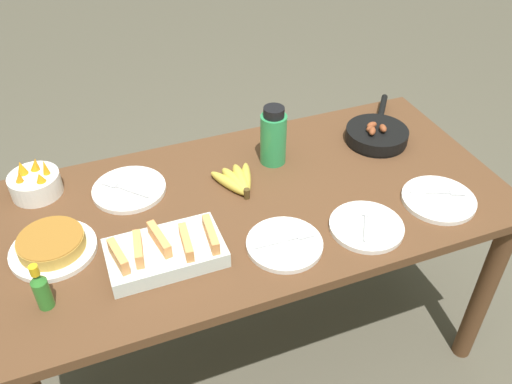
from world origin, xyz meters
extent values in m
plane|color=#565142|center=(0.00, 0.00, 0.00)|extent=(14.00, 14.00, 0.00)
cube|color=brown|center=(0.00, 0.00, 0.75)|extent=(1.64, 0.81, 0.03)
cylinder|color=brown|center=(0.76, -0.35, 0.37)|extent=(0.07, 0.07, 0.73)
cylinder|color=brown|center=(-0.76, 0.35, 0.37)|extent=(0.07, 0.07, 0.73)
cylinder|color=brown|center=(0.76, 0.35, 0.37)|extent=(0.07, 0.07, 0.73)
ellipsoid|color=gold|center=(0.00, 0.09, 0.78)|extent=(0.09, 0.18, 0.03)
ellipsoid|color=gold|center=(-0.02, 0.09, 0.78)|extent=(0.06, 0.17, 0.04)
ellipsoid|color=gold|center=(-0.04, 0.09, 0.78)|extent=(0.07, 0.17, 0.04)
ellipsoid|color=gold|center=(-0.06, 0.09, 0.78)|extent=(0.11, 0.17, 0.03)
cylinder|color=#4C3819|center=(-0.03, 0.02, 0.78)|extent=(0.02, 0.02, 0.04)
cube|color=silver|center=(-0.34, -0.16, 0.79)|extent=(0.33, 0.19, 0.05)
cube|color=#F29E56|center=(-0.47, -0.17, 0.84)|extent=(0.04, 0.11, 0.05)
cube|color=#F29E56|center=(-0.41, -0.16, 0.84)|extent=(0.04, 0.11, 0.05)
cube|color=#F29E56|center=(-0.35, -0.14, 0.83)|extent=(0.04, 0.13, 0.05)
cube|color=#F29E56|center=(-0.28, -0.18, 0.83)|extent=(0.03, 0.12, 0.04)
cube|color=#F29E56|center=(-0.21, -0.18, 0.83)|extent=(0.03, 0.13, 0.04)
cylinder|color=black|center=(0.54, 0.15, 0.77)|extent=(0.22, 0.22, 0.01)
cylinder|color=black|center=(0.54, 0.15, 0.80)|extent=(0.23, 0.23, 0.04)
cylinder|color=black|center=(0.66, 0.31, 0.80)|extent=(0.12, 0.15, 0.02)
ellipsoid|color=brown|center=(0.55, 0.13, 0.83)|extent=(0.04, 0.05, 0.03)
ellipsoid|color=brown|center=(0.52, 0.17, 0.83)|extent=(0.05, 0.04, 0.03)
ellipsoid|color=brown|center=(0.50, 0.13, 0.83)|extent=(0.05, 0.05, 0.03)
ellipsoid|color=brown|center=(0.51, 0.15, 0.83)|extent=(0.04, 0.04, 0.03)
cylinder|color=white|center=(-0.63, -0.01, 0.77)|extent=(0.25, 0.25, 0.02)
cylinder|color=gold|center=(-0.63, -0.01, 0.80)|extent=(0.19, 0.19, 0.04)
cylinder|color=#9F6624|center=(-0.63, -0.01, 0.82)|extent=(0.19, 0.19, 0.00)
cylinder|color=white|center=(0.00, -0.23, 0.77)|extent=(0.23, 0.23, 0.02)
cylinder|color=#B2B2B7|center=(-0.03, -0.23, 0.78)|extent=(0.13, 0.01, 0.01)
cube|color=#B2B2B7|center=(0.07, -0.23, 0.78)|extent=(0.05, 0.02, 0.00)
cylinder|color=white|center=(0.55, -0.22, 0.77)|extent=(0.24, 0.24, 0.02)
cylinder|color=#B2B2B7|center=(0.53, -0.19, 0.78)|extent=(0.12, 0.06, 0.01)
cube|color=#B2B2B7|center=(0.61, -0.23, 0.78)|extent=(0.05, 0.04, 0.00)
cylinder|color=white|center=(0.26, -0.25, 0.77)|extent=(0.23, 0.23, 0.02)
cylinder|color=#B2B2B7|center=(0.25, -0.27, 0.78)|extent=(0.07, 0.10, 0.01)
cube|color=#B2B2B7|center=(0.29, -0.20, 0.78)|extent=(0.04, 0.05, 0.00)
cylinder|color=white|center=(-0.38, 0.19, 0.77)|extent=(0.24, 0.24, 0.02)
cylinder|color=#B2B2B7|center=(-0.37, 0.16, 0.78)|extent=(0.09, 0.10, 0.01)
cube|color=#B2B2B7|center=(-0.43, 0.23, 0.78)|extent=(0.05, 0.05, 0.00)
cylinder|color=white|center=(-0.66, 0.29, 0.80)|extent=(0.16, 0.16, 0.07)
cone|color=orange|center=(-0.61, 0.28, 0.86)|extent=(0.03, 0.03, 0.06)
cone|color=orange|center=(-0.64, 0.32, 0.86)|extent=(0.05, 0.05, 0.06)
cone|color=orange|center=(-0.69, 0.31, 0.86)|extent=(0.05, 0.05, 0.05)
cone|color=orange|center=(-0.69, 0.27, 0.86)|extent=(0.04, 0.05, 0.06)
cone|color=orange|center=(-0.64, 0.25, 0.85)|extent=(0.05, 0.05, 0.04)
cylinder|color=#2D9351|center=(0.13, 0.18, 0.86)|extent=(0.09, 0.09, 0.18)
cylinder|color=black|center=(0.13, 0.18, 0.96)|extent=(0.07, 0.07, 0.03)
cylinder|color=#337F2D|center=(-0.67, -0.21, 0.81)|extent=(0.04, 0.04, 0.09)
cone|color=#337F2D|center=(-0.67, -0.21, 0.87)|extent=(0.04, 0.04, 0.03)
cylinder|color=gold|center=(-0.67, -0.21, 0.90)|extent=(0.02, 0.02, 0.03)
camera|label=1|loc=(-0.49, -1.26, 1.89)|focal=38.00mm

